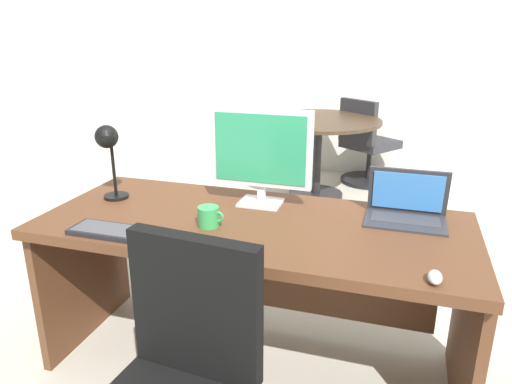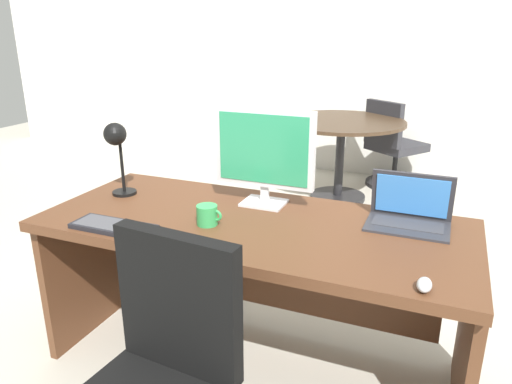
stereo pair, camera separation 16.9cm
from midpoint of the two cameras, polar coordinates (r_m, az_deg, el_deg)
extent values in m
plane|color=#B7B2A3|center=(3.71, 5.47, -5.63)|extent=(12.00, 12.00, 0.00)
cube|color=silver|center=(5.30, 10.63, 17.17)|extent=(10.00, 0.10, 2.80)
cube|color=#56331E|center=(2.09, -2.65, -4.07)|extent=(1.87, 0.79, 0.05)
cube|color=#56331E|center=(2.68, -21.46, -8.82)|extent=(0.04, 0.70, 0.70)
cube|color=#56331E|center=(2.18, 21.72, -15.67)|extent=(0.04, 0.70, 0.70)
cube|color=#56331E|center=(2.49, -0.17, -8.63)|extent=(1.64, 0.02, 0.49)
cube|color=silver|center=(2.28, -1.54, -1.30)|extent=(0.20, 0.16, 0.01)
cube|color=silver|center=(2.27, -1.47, -0.13)|extent=(0.04, 0.02, 0.08)
cube|color=silver|center=(2.20, -1.60, 5.24)|extent=(0.48, 0.04, 0.36)
cube|color=#2D9966|center=(2.18, -1.78, 5.12)|extent=(0.43, 0.00, 0.32)
cube|color=#2D2D33|center=(2.14, 15.21, -3.44)|extent=(0.34, 0.22, 0.01)
cube|color=#38383D|center=(2.15, 15.25, -3.13)|extent=(0.29, 0.12, 0.00)
cube|color=#2D2D33|center=(2.19, 15.58, 0.09)|extent=(0.34, 0.05, 0.21)
cube|color=#3F8CEA|center=(2.18, 15.56, -0.01)|extent=(0.30, 0.04, 0.18)
cube|color=black|center=(2.06, -18.93, -4.52)|extent=(0.36, 0.14, 0.02)
cube|color=#47474C|center=(2.06, -18.97, -4.24)|extent=(0.33, 0.12, 0.00)
ellipsoid|color=#B7BABF|center=(1.67, 17.85, -9.71)|extent=(0.05, 0.09, 0.04)
cylinder|color=black|center=(2.48, -18.20, -0.51)|extent=(0.12, 0.12, 0.01)
cylinder|color=black|center=(2.44, -18.53, 2.51)|extent=(0.02, 0.02, 0.26)
sphere|color=black|center=(2.38, -19.37, 6.22)|extent=(0.11, 0.11, 0.11)
cylinder|color=green|center=(2.03, -8.08, -2.96)|extent=(0.09, 0.09, 0.09)
torus|color=green|center=(2.01, -6.93, -3.00)|extent=(0.05, 0.01, 0.05)
cube|color=black|center=(1.56, -10.40, -13.34)|extent=(0.44, 0.10, 0.48)
cylinder|color=black|center=(4.63, 6.06, -0.30)|extent=(0.51, 0.51, 0.04)
cylinder|color=black|center=(4.52, 6.22, 4.02)|extent=(0.08, 0.08, 0.68)
cylinder|color=#3F2D1E|center=(4.44, 6.38, 8.46)|extent=(1.14, 1.14, 0.03)
cylinder|color=black|center=(5.15, 12.24, 1.39)|extent=(0.56, 0.56, 0.04)
cylinder|color=black|center=(5.10, 12.39, 3.38)|extent=(0.05, 0.05, 0.33)
cube|color=#2D2D33|center=(5.05, 12.55, 5.64)|extent=(0.64, 0.64, 0.08)
cube|color=#2D2D33|center=(4.84, 11.06, 8.23)|extent=(0.39, 0.30, 0.43)
camera|label=1|loc=(0.08, -92.33, -0.80)|focal=33.55mm
camera|label=2|loc=(0.08, 87.67, 0.80)|focal=33.55mm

